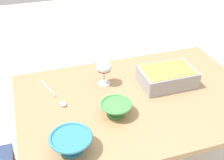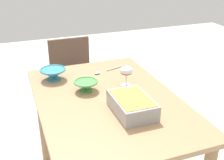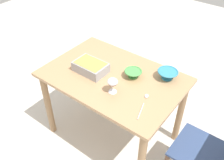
% 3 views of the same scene
% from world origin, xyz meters
% --- Properties ---
extents(dining_table, '(1.19, 0.81, 0.77)m').
position_xyz_m(dining_table, '(0.00, 0.00, 0.64)').
color(dining_table, tan).
rests_on(dining_table, ground_plane).
extents(wine_glass, '(0.08, 0.08, 0.13)m').
position_xyz_m(wine_glass, '(0.12, -0.17, 0.87)').
color(wine_glass, white).
rests_on(wine_glass, dining_table).
extents(casserole_dish, '(0.28, 0.19, 0.09)m').
position_xyz_m(casserole_dish, '(-0.20, -0.07, 0.82)').
color(casserole_dish, '#99999E').
rests_on(casserole_dish, dining_table).
extents(mixing_bowl, '(0.17, 0.17, 0.08)m').
position_xyz_m(mixing_bowl, '(0.38, 0.25, 0.81)').
color(mixing_bowl, teal).
rests_on(mixing_bowl, dining_table).
extents(small_bowl, '(0.15, 0.15, 0.07)m').
position_xyz_m(small_bowl, '(0.14, 0.09, 0.81)').
color(small_bowl, '#4C994C').
rests_on(small_bowl, dining_table).
extents(serving_spoon, '(0.10, 0.27, 0.01)m').
position_xyz_m(serving_spoon, '(0.39, -0.11, 0.78)').
color(serving_spoon, silver).
rests_on(serving_spoon, dining_table).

